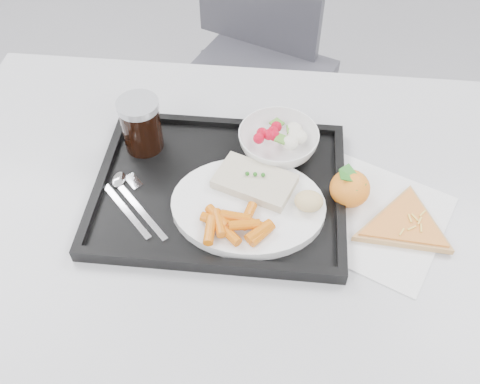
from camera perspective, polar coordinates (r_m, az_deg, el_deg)
The scene contains 14 objects.
table at distance 1.02m, azimuth 0.28°, elevation -3.37°, with size 1.20×0.80×0.75m.
chair at distance 1.72m, azimuth 1.64°, elevation 15.48°, with size 0.55×0.56×0.93m.
tray at distance 0.98m, azimuth -2.14°, elevation 0.31°, with size 0.45×0.35×0.03m.
dinner_plate at distance 0.93m, azimuth 0.87°, elevation -1.49°, with size 0.27×0.27×0.02m.
fish_fillet at distance 0.95m, azimuth 1.58°, elevation 1.16°, with size 0.16×0.12×0.03m.
bread_roll at distance 0.92m, azimuth 7.34°, elevation -0.97°, with size 0.06×0.06×0.03m.
salad_bowl at distance 1.02m, azimuth 4.09°, elevation 5.36°, with size 0.15×0.15×0.05m.
cola_glass at distance 1.03m, azimuth -10.51°, elevation 7.16°, with size 0.08×0.08×0.11m.
cutlery at distance 0.97m, azimuth -11.76°, elevation -0.63°, with size 0.14×0.15×0.01m.
napkin at distance 0.97m, azimuth 13.61°, elevation -2.53°, with size 0.33×0.32×0.00m.
tangerine at distance 0.96m, azimuth 11.64°, elevation 0.39°, with size 0.09×0.09×0.07m.
pizza_slice at distance 0.97m, azimuth 17.19°, elevation -3.33°, with size 0.26×0.26×0.02m.
carrot_pile at distance 0.88m, azimuth -0.52°, elevation -3.47°, with size 0.13×0.09×0.02m.
salad_contents at distance 1.02m, azimuth 4.94°, elevation 6.07°, with size 0.10×0.08×0.03m.
Camera 1 is at (0.06, -0.32, 1.50)m, focal length 40.00 mm.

